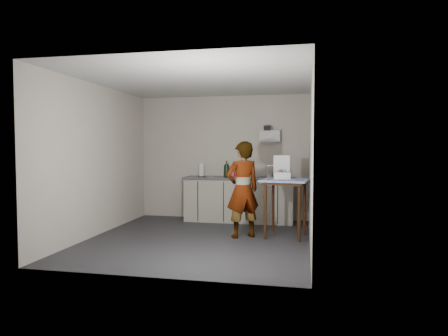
% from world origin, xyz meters
% --- Properties ---
extents(ground, '(4.00, 4.00, 0.00)m').
position_xyz_m(ground, '(0.00, 0.00, 0.00)').
color(ground, '#26272B').
rests_on(ground, ground).
extents(wall_back, '(3.60, 0.02, 2.60)m').
position_xyz_m(wall_back, '(0.00, 1.99, 1.30)').
color(wall_back, beige).
rests_on(wall_back, ground).
extents(wall_right, '(0.02, 4.00, 2.60)m').
position_xyz_m(wall_right, '(1.79, 0.00, 1.30)').
color(wall_right, beige).
rests_on(wall_right, ground).
extents(wall_left, '(0.02, 4.00, 2.60)m').
position_xyz_m(wall_left, '(-1.79, 0.00, 1.30)').
color(wall_left, beige).
rests_on(wall_left, ground).
extents(ceiling, '(3.60, 4.00, 0.01)m').
position_xyz_m(ceiling, '(0.00, 0.00, 2.60)').
color(ceiling, silver).
rests_on(ceiling, wall_back).
extents(kitchen_counter, '(2.24, 0.62, 0.91)m').
position_xyz_m(kitchen_counter, '(0.40, 1.70, 0.43)').
color(kitchen_counter, black).
rests_on(kitchen_counter, ground).
extents(wall_shelf, '(0.42, 0.18, 0.37)m').
position_xyz_m(wall_shelf, '(1.00, 1.92, 1.75)').
color(wall_shelf, white).
rests_on(wall_shelf, ground).
extents(side_table, '(0.87, 0.87, 0.98)m').
position_xyz_m(side_table, '(1.40, 0.45, 0.86)').
color(side_table, '#3C1E0D').
rests_on(side_table, ground).
extents(standing_man, '(0.71, 0.65, 1.62)m').
position_xyz_m(standing_man, '(0.69, 0.28, 0.81)').
color(standing_man, '#B2A593').
rests_on(standing_man, ground).
extents(soap_bottle, '(0.17, 0.17, 0.33)m').
position_xyz_m(soap_bottle, '(0.14, 1.66, 1.08)').
color(soap_bottle, black).
rests_on(soap_bottle, kitchen_counter).
extents(soda_can, '(0.06, 0.06, 0.12)m').
position_xyz_m(soda_can, '(0.31, 1.73, 0.97)').
color(soda_can, red).
rests_on(soda_can, kitchen_counter).
extents(dark_bottle, '(0.08, 0.08, 0.26)m').
position_xyz_m(dark_bottle, '(0.12, 1.75, 1.04)').
color(dark_bottle, black).
rests_on(dark_bottle, kitchen_counter).
extents(paper_towel, '(0.16, 0.16, 0.28)m').
position_xyz_m(paper_towel, '(-0.38, 1.62, 1.04)').
color(paper_towel, black).
rests_on(paper_towel, kitchen_counter).
extents(dish_rack, '(0.36, 0.27, 0.25)m').
position_xyz_m(dish_rack, '(1.14, 1.70, 0.97)').
color(dish_rack, silver).
rests_on(dish_rack, kitchen_counter).
extents(bakery_box, '(0.30, 0.31, 0.39)m').
position_xyz_m(bakery_box, '(1.32, 0.54, 1.07)').
color(bakery_box, white).
rests_on(bakery_box, side_table).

